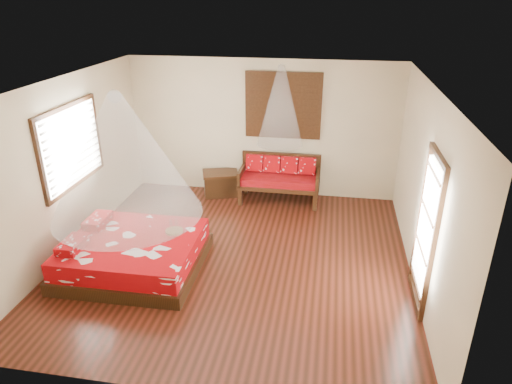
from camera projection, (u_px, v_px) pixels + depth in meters
The scene contains 10 objects.
room at pixel (234, 179), 6.85m from camera, with size 5.54×5.54×2.84m.
bed at pixel (133, 254), 7.08m from camera, with size 2.06×1.87×0.64m.
daybed at pixel (280, 177), 9.28m from camera, with size 1.62×0.72×0.94m.
storage_chest at pixel (221, 183), 9.65m from camera, with size 0.86×0.73×0.50m.
shutter_panel at pixel (283, 106), 9.03m from camera, with size 1.52×0.06×1.32m.
window_left at pixel (72, 146), 7.33m from camera, with size 0.10×1.74×1.34m.
glazed_door at pixel (426, 232), 6.03m from camera, with size 0.08×1.02×2.16m.
wine_tray at pixel (174, 228), 7.18m from camera, with size 0.28×0.28×0.23m.
mosquito_net_main at pixel (122, 156), 6.43m from camera, with size 2.19×2.19×1.80m, color silver.
mosquito_net_daybed at pixel (281, 106), 8.57m from camera, with size 0.89×0.89×1.50m, color silver.
Camera 1 is at (1.39, -6.20, 4.00)m, focal length 32.00 mm.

